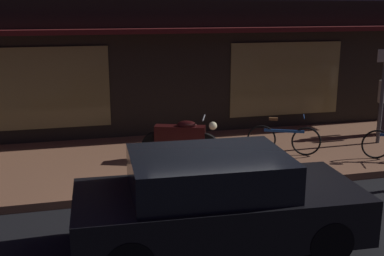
{
  "coord_description": "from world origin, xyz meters",
  "views": [
    {
      "loc": [
        -2.52,
        -7.08,
        3.43
      ],
      "look_at": [
        -0.11,
        2.4,
        0.95
      ],
      "focal_mm": 44.89,
      "sensor_mm": 36.0,
      "label": 1
    }
  ],
  "objects_px": {
    "motorcycle": "(181,138)",
    "sign_post": "(383,88)",
    "bicycle_extra": "(284,139)",
    "parked_car_far": "(216,202)"
  },
  "relations": [
    {
      "from": "sign_post",
      "to": "motorcycle",
      "type": "bearing_deg",
      "value": -178.83
    },
    {
      "from": "bicycle_extra",
      "to": "sign_post",
      "type": "distance_m",
      "value": 2.89
    },
    {
      "from": "motorcycle",
      "to": "parked_car_far",
      "type": "bearing_deg",
      "value": -95.42
    },
    {
      "from": "sign_post",
      "to": "parked_car_far",
      "type": "xyz_separation_m",
      "value": [
        -5.38,
        -3.83,
        -0.81
      ]
    },
    {
      "from": "motorcycle",
      "to": "bicycle_extra",
      "type": "xyz_separation_m",
      "value": [
        2.33,
        -0.21,
        -0.14
      ]
    },
    {
      "from": "motorcycle",
      "to": "sign_post",
      "type": "relative_size",
      "value": 0.68
    },
    {
      "from": "motorcycle",
      "to": "bicycle_extra",
      "type": "distance_m",
      "value": 2.35
    },
    {
      "from": "motorcycle",
      "to": "sign_post",
      "type": "distance_m",
      "value": 5.1
    },
    {
      "from": "motorcycle",
      "to": "parked_car_far",
      "type": "relative_size",
      "value": 0.39
    },
    {
      "from": "motorcycle",
      "to": "parked_car_far",
      "type": "xyz_separation_m",
      "value": [
        -0.35,
        -3.72,
        0.06
      ]
    }
  ]
}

